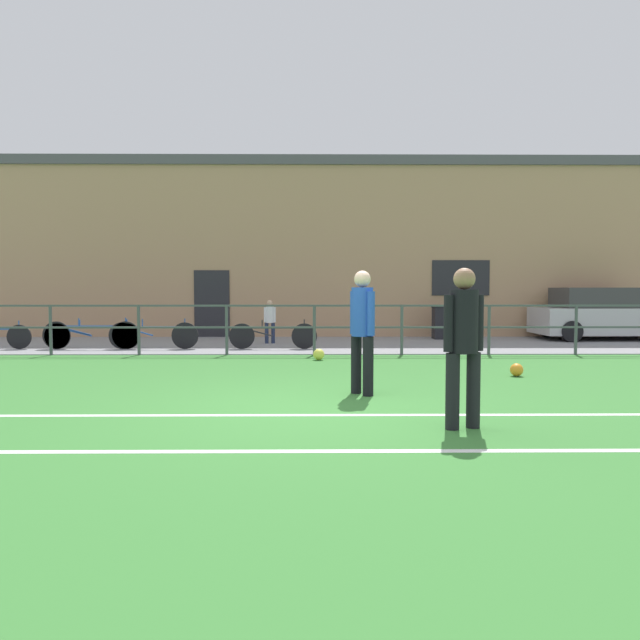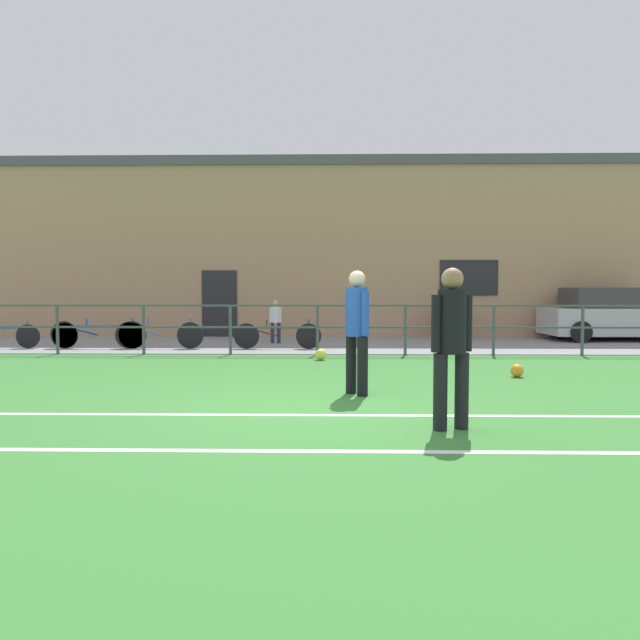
{
  "view_description": "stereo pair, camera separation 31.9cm",
  "coord_description": "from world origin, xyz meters",
  "px_view_note": "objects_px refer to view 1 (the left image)",
  "views": [
    {
      "loc": [
        0.01,
        -7.35,
        1.48
      ],
      "look_at": [
        0.11,
        3.5,
        0.93
      ],
      "focal_mm": 32.94,
      "sensor_mm": 36.0,
      "label": 1
    },
    {
      "loc": [
        0.33,
        -7.35,
        1.48
      ],
      "look_at": [
        0.11,
        3.5,
        0.93
      ],
      "focal_mm": 32.94,
      "sensor_mm": 36.0,
      "label": 2
    }
  ],
  "objects_px": {
    "player_goalkeeper": "(464,338)",
    "soccer_ball_match": "(319,354)",
    "soccer_ball_spare": "(517,370)",
    "parked_car_red": "(603,315)",
    "bicycle_parked_3": "(153,335)",
    "spectator_child": "(270,319)",
    "bicycle_parked_0": "(92,335)",
    "bicycle_parked_1": "(91,335)",
    "trash_bin_0": "(444,322)",
    "player_striker": "(362,324)",
    "bicycle_parked_4": "(273,336)"
  },
  "relations": [
    {
      "from": "soccer_ball_match",
      "to": "trash_bin_0",
      "type": "xyz_separation_m",
      "value": [
        3.79,
        5.13,
        0.41
      ]
    },
    {
      "from": "player_goalkeeper",
      "to": "bicycle_parked_1",
      "type": "bearing_deg",
      "value": -67.5
    },
    {
      "from": "player_goalkeeper",
      "to": "parked_car_red",
      "type": "distance_m",
      "value": 13.08
    },
    {
      "from": "player_goalkeeper",
      "to": "parked_car_red",
      "type": "relative_size",
      "value": 0.43
    },
    {
      "from": "soccer_ball_match",
      "to": "trash_bin_0",
      "type": "bearing_deg",
      "value": 53.58
    },
    {
      "from": "bicycle_parked_0",
      "to": "trash_bin_0",
      "type": "relative_size",
      "value": 2.33
    },
    {
      "from": "parked_car_red",
      "to": "bicycle_parked_3",
      "type": "relative_size",
      "value": 1.79
    },
    {
      "from": "spectator_child",
      "to": "bicycle_parked_4",
      "type": "bearing_deg",
      "value": 88.65
    },
    {
      "from": "soccer_ball_match",
      "to": "bicycle_parked_1",
      "type": "bearing_deg",
      "value": 158.85
    },
    {
      "from": "spectator_child",
      "to": "bicycle_parked_0",
      "type": "height_order",
      "value": "spectator_child"
    },
    {
      "from": "spectator_child",
      "to": "bicycle_parked_1",
      "type": "bearing_deg",
      "value": 10.87
    },
    {
      "from": "player_striker",
      "to": "bicycle_parked_1",
      "type": "relative_size",
      "value": 0.73
    },
    {
      "from": "parked_car_red",
      "to": "bicycle_parked_1",
      "type": "distance_m",
      "value": 14.36
    },
    {
      "from": "player_striker",
      "to": "bicycle_parked_4",
      "type": "bearing_deg",
      "value": -20.37
    },
    {
      "from": "bicycle_parked_0",
      "to": "bicycle_parked_4",
      "type": "height_order",
      "value": "bicycle_parked_0"
    },
    {
      "from": "bicycle_parked_3",
      "to": "trash_bin_0",
      "type": "bearing_deg",
      "value": 20.52
    },
    {
      "from": "bicycle_parked_3",
      "to": "bicycle_parked_1",
      "type": "bearing_deg",
      "value": -180.0
    },
    {
      "from": "soccer_ball_spare",
      "to": "bicycle_parked_0",
      "type": "xyz_separation_m",
      "value": [
        -9.0,
        4.56,
        0.25
      ]
    },
    {
      "from": "spectator_child",
      "to": "bicycle_parked_3",
      "type": "height_order",
      "value": "spectator_child"
    },
    {
      "from": "soccer_ball_spare",
      "to": "bicycle_parked_3",
      "type": "distance_m",
      "value": 8.77
    },
    {
      "from": "player_striker",
      "to": "bicycle_parked_3",
      "type": "distance_m",
      "value": 7.87
    },
    {
      "from": "player_goalkeeper",
      "to": "bicycle_parked_3",
      "type": "relative_size",
      "value": 0.77
    },
    {
      "from": "soccer_ball_spare",
      "to": "bicycle_parked_0",
      "type": "height_order",
      "value": "bicycle_parked_0"
    },
    {
      "from": "bicycle_parked_3",
      "to": "parked_car_red",
      "type": "bearing_deg",
      "value": 12.23
    },
    {
      "from": "player_striker",
      "to": "spectator_child",
      "type": "xyz_separation_m",
      "value": [
        -1.9,
        7.82,
        -0.3
      ]
    },
    {
      "from": "player_goalkeeper",
      "to": "bicycle_parked_3",
      "type": "distance_m",
      "value": 10.07
    },
    {
      "from": "soccer_ball_match",
      "to": "bicycle_parked_1",
      "type": "distance_m",
      "value": 6.05
    },
    {
      "from": "soccer_ball_match",
      "to": "bicycle_parked_4",
      "type": "distance_m",
      "value": 2.47
    },
    {
      "from": "player_goalkeeper",
      "to": "soccer_ball_match",
      "type": "xyz_separation_m",
      "value": [
        -1.5,
        6.17,
        -0.86
      ]
    },
    {
      "from": "bicycle_parked_1",
      "to": "trash_bin_0",
      "type": "distance_m",
      "value": 9.88
    },
    {
      "from": "spectator_child",
      "to": "player_striker",
      "type": "bearing_deg",
      "value": 95.15
    },
    {
      "from": "soccer_ball_match",
      "to": "soccer_ball_spare",
      "type": "height_order",
      "value": "soccer_ball_match"
    },
    {
      "from": "player_striker",
      "to": "bicycle_parked_4",
      "type": "height_order",
      "value": "player_striker"
    },
    {
      "from": "soccer_ball_match",
      "to": "bicycle_parked_1",
      "type": "height_order",
      "value": "bicycle_parked_1"
    },
    {
      "from": "bicycle_parked_0",
      "to": "bicycle_parked_4",
      "type": "bearing_deg",
      "value": -0.0
    },
    {
      "from": "bicycle_parked_1",
      "to": "player_striker",
      "type": "bearing_deg",
      "value": -45.33
    },
    {
      "from": "player_striker",
      "to": "soccer_ball_match",
      "type": "distance_m",
      "value": 4.25
    },
    {
      "from": "spectator_child",
      "to": "parked_car_red",
      "type": "height_order",
      "value": "parked_car_red"
    },
    {
      "from": "player_goalkeeper",
      "to": "trash_bin_0",
      "type": "bearing_deg",
      "value": -119.47
    },
    {
      "from": "player_goalkeeper",
      "to": "bicycle_parked_4",
      "type": "xyz_separation_m",
      "value": [
        -2.63,
        8.35,
        -0.62
      ]
    },
    {
      "from": "spectator_child",
      "to": "bicycle_parked_1",
      "type": "xyz_separation_m",
      "value": [
        -4.32,
        -1.52,
        -0.32
      ]
    },
    {
      "from": "player_striker",
      "to": "parked_car_red",
      "type": "xyz_separation_m",
      "value": [
        7.87,
        9.02,
        -0.25
      ]
    },
    {
      "from": "parked_car_red",
      "to": "trash_bin_0",
      "type": "height_order",
      "value": "parked_car_red"
    },
    {
      "from": "soccer_ball_spare",
      "to": "bicycle_parked_1",
      "type": "bearing_deg",
      "value": 153.2
    },
    {
      "from": "spectator_child",
      "to": "trash_bin_0",
      "type": "distance_m",
      "value": 5.3
    },
    {
      "from": "player_goalkeeper",
      "to": "spectator_child",
      "type": "xyz_separation_m",
      "value": [
        -2.82,
        9.87,
        -0.28
      ]
    },
    {
      "from": "soccer_ball_match",
      "to": "spectator_child",
      "type": "height_order",
      "value": "spectator_child"
    },
    {
      "from": "player_striker",
      "to": "bicycle_parked_1",
      "type": "distance_m",
      "value": 8.88
    },
    {
      "from": "player_goalkeeper",
      "to": "soccer_ball_match",
      "type": "distance_m",
      "value": 6.41
    },
    {
      "from": "soccer_ball_spare",
      "to": "player_goalkeeper",
      "type": "bearing_deg",
      "value": -116.5
    }
  ]
}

